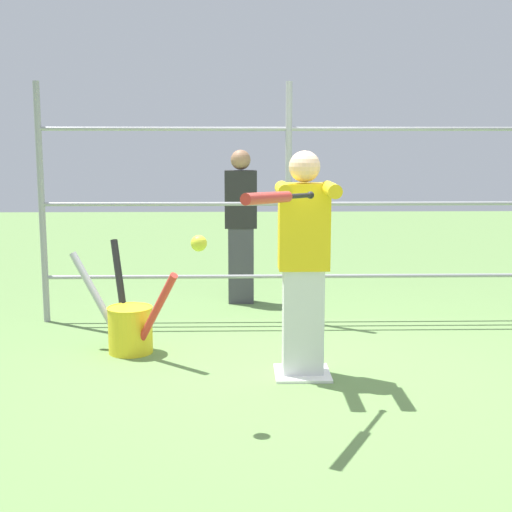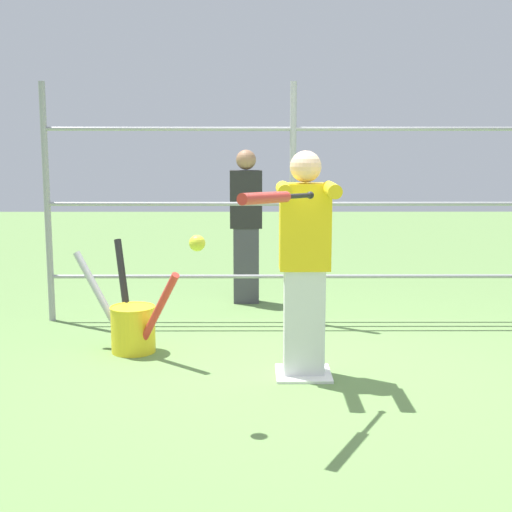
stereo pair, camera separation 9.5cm
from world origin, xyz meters
The scene contains 8 objects.
ground_plane centered at (0.00, 0.00, 0.00)m, with size 24.00×24.00×0.00m, color #608447.
home_plate centered at (0.00, 0.00, 0.01)m, with size 0.40×0.40×0.02m.
fence_backstop centered at (0.00, -1.60, 1.11)m, with size 4.60×0.06×2.21m.
batter centered at (0.00, 0.02, 0.87)m, with size 0.42×0.54×1.61m.
baseball_bat_swinging centered at (0.26, 0.92, 1.36)m, with size 0.48×0.84×0.10m.
softball_in_flight centered at (0.69, 0.85, 1.09)m, with size 0.10×0.10×0.10m.
bat_bucket centered at (1.34, -0.59, 0.23)m, with size 0.96×0.83×0.88m.
bystander_behind_fence centered at (0.44, -2.36, 0.83)m, with size 0.33×0.20×1.59m.
Camera 2 is at (0.36, 4.97, 1.68)m, focal length 50.00 mm.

